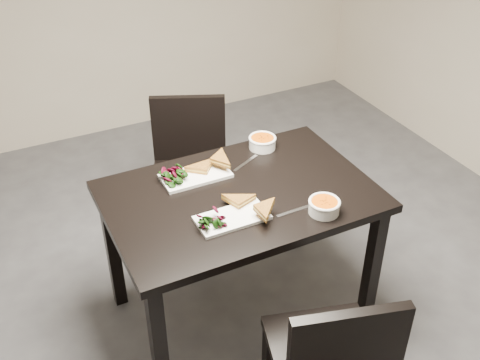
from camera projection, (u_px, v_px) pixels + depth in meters
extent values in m
cube|color=black|center=(240.00, 196.00, 2.61)|extent=(1.20, 0.80, 0.04)
cube|color=black|center=(159.00, 348.00, 2.37)|extent=(0.06, 0.06, 0.71)
cube|color=black|center=(372.00, 268.00, 2.76)|extent=(0.06, 0.06, 0.71)
cube|color=black|center=(113.00, 250.00, 2.87)|extent=(0.06, 0.06, 0.71)
cube|color=black|center=(299.00, 194.00, 3.27)|extent=(0.06, 0.06, 0.71)
cube|color=black|center=(325.00, 352.00, 2.26)|extent=(0.52, 0.52, 0.04)
cube|color=black|center=(268.00, 359.00, 2.50)|extent=(0.05, 0.05, 0.41)
cube|color=black|center=(347.00, 347.00, 2.56)|extent=(0.05, 0.05, 0.41)
cube|color=black|center=(347.00, 354.00, 1.98)|extent=(0.42, 0.15, 0.40)
cube|color=black|center=(190.00, 178.00, 3.27)|extent=(0.55, 0.55, 0.04)
cube|color=black|center=(159.00, 230.00, 3.24)|extent=(0.05, 0.05, 0.41)
cube|color=black|center=(223.00, 228.00, 3.25)|extent=(0.05, 0.05, 0.41)
cube|color=black|center=(163.00, 193.00, 3.53)|extent=(0.05, 0.05, 0.41)
cube|color=black|center=(221.00, 192.00, 3.55)|extent=(0.05, 0.05, 0.41)
cube|color=black|center=(189.00, 128.00, 3.30)|extent=(0.40, 0.20, 0.40)
cube|color=white|center=(232.00, 218.00, 2.43)|extent=(0.31, 0.15, 0.02)
cylinder|color=white|center=(324.00, 207.00, 2.46)|extent=(0.13, 0.13, 0.05)
cylinder|color=#CC5609|center=(324.00, 203.00, 2.45)|extent=(0.11, 0.11, 0.02)
torus|color=white|center=(325.00, 202.00, 2.45)|extent=(0.14, 0.14, 0.01)
cube|color=silver|center=(295.00, 211.00, 2.48)|extent=(0.18, 0.02, 0.00)
cube|color=white|center=(196.00, 176.00, 2.70)|extent=(0.32, 0.16, 0.02)
cylinder|color=white|center=(262.00, 143.00, 2.91)|extent=(0.13, 0.13, 0.05)
cylinder|color=#CC5609|center=(262.00, 139.00, 2.90)|extent=(0.12, 0.12, 0.02)
torus|color=white|center=(262.00, 138.00, 2.89)|extent=(0.14, 0.14, 0.01)
cube|color=silver|center=(246.00, 163.00, 2.80)|extent=(0.17, 0.09, 0.00)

